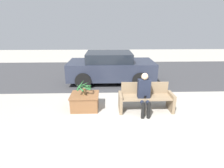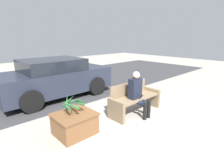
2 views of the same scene
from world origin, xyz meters
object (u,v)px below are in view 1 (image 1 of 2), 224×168
bench (146,98)px  planter_box (85,101)px  potted_plant (84,87)px  parked_car (111,67)px  person_seated (144,92)px

bench → planter_box: bearing=175.8°
planter_box → potted_plant: bearing=-162.1°
planter_box → potted_plant: (-0.00, -0.00, 0.47)m
planter_box → potted_plant: potted_plant is taller
planter_box → parked_car: parked_car is taller
bench → potted_plant: bearing=175.9°
person_seated → potted_plant: size_ratio=2.38×
bench → potted_plant: 1.98m
planter_box → potted_plant: size_ratio=1.69×
bench → person_seated: 0.35m
bench → person_seated: person_seated is taller
bench → person_seated: bearing=-116.6°
parked_car → bench: bearing=-70.6°
person_seated → planter_box: bearing=169.8°
bench → potted_plant: (-1.94, 0.14, 0.32)m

